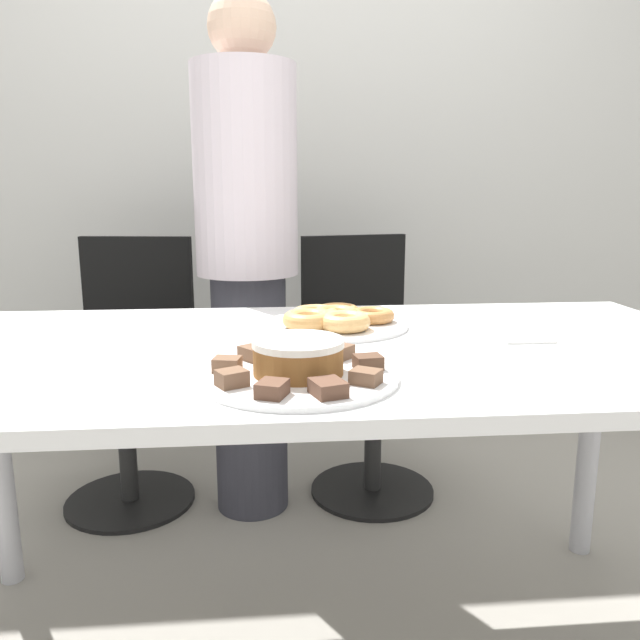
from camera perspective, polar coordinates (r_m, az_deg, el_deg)
wall_back at (r=2.80m, az=-2.98°, el=16.53°), size 8.00×0.05×2.60m
table at (r=1.32m, az=-0.18°, el=-5.83°), size 1.77×0.87×0.75m
person_standing at (r=2.01m, az=-6.67°, el=6.20°), size 0.32×0.32×1.65m
office_chair_left at (r=2.25m, az=-17.07°, el=-5.03°), size 0.49×0.49×0.91m
office_chair_right at (r=2.23m, az=4.37°, el=-4.70°), size 0.53×0.53×0.91m
plate_cake at (r=1.07m, az=-1.99°, el=-5.18°), size 0.34×0.34×0.01m
plate_donuts at (r=1.47m, az=1.44°, el=-0.45°), size 0.34×0.34×0.01m
frosted_cake at (r=1.06m, az=-2.00°, el=-3.34°), size 0.16×0.16×0.06m
lamington_0 at (r=0.95m, az=0.74°, el=-6.22°), size 0.06×0.07×0.02m
lamington_1 at (r=1.01m, az=4.21°, el=-5.20°), size 0.06×0.06×0.02m
lamington_2 at (r=1.09m, az=4.41°, el=-3.86°), size 0.05×0.05×0.02m
lamington_3 at (r=1.16m, az=1.85°, el=-2.92°), size 0.06×0.06×0.02m
lamington_4 at (r=1.18m, az=-2.13°, el=-2.65°), size 0.05×0.06×0.02m
lamington_5 at (r=1.15m, az=-6.07°, el=-3.01°), size 0.06×0.06×0.03m
lamington_6 at (r=1.09m, az=-8.48°, el=-4.03°), size 0.05×0.05×0.02m
lamington_7 at (r=1.01m, az=-8.07°, el=-5.28°), size 0.06×0.06×0.03m
lamington_8 at (r=0.95m, az=-4.40°, el=-6.29°), size 0.06×0.06×0.02m
donut_0 at (r=1.46m, az=1.44°, el=0.45°), size 0.11×0.11×0.04m
donut_1 at (r=1.48m, az=4.81°, el=0.43°), size 0.10×0.10×0.03m
donut_2 at (r=1.53m, az=1.65°, el=0.83°), size 0.10×0.10×0.03m
donut_3 at (r=1.49m, az=-0.38°, el=0.58°), size 0.11×0.11×0.03m
donut_4 at (r=1.41m, az=-1.07°, el=0.02°), size 0.12×0.12×0.04m
donut_5 at (r=1.39m, az=2.27°, el=-0.15°), size 0.12×0.12×0.04m
napkin at (r=1.42m, az=18.15°, el=-1.58°), size 0.11×0.09×0.01m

